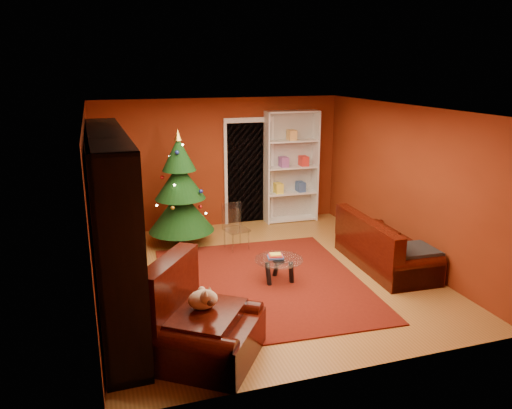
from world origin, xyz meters
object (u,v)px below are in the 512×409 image
object	(u,v)px
gift_box_red	(164,230)
dog	(203,300)
gift_box_green	(175,231)
acrylic_chair	(236,230)
media_unit	(112,229)
christmas_tree	(180,190)
white_bookshelf	(291,167)
armchair	(206,321)
coffee_table	(279,270)
rug	(262,282)
sofa	(386,242)

from	to	relation	value
gift_box_red	dog	bearing A→B (deg)	-91.89
gift_box_green	acrylic_chair	xyz separation A→B (m)	(0.95, -1.02, 0.25)
media_unit	gift_box_red	xyz separation A→B (m)	(1.04, 3.15, -1.13)
dog	christmas_tree	bearing A→B (deg)	29.26
white_bookshelf	armchair	size ratio (longest dim) A/B	2.00
armchair	gift_box_green	bearing A→B (deg)	31.04
christmas_tree	gift_box_red	distance (m)	1.14
dog	coffee_table	distance (m)	2.26
christmas_tree	armchair	xyz separation A→B (m)	(-0.38, -3.84, -0.57)
coffee_table	acrylic_chair	world-z (taller)	acrylic_chair
christmas_tree	rug	bearing A→B (deg)	-67.85
rug	sofa	size ratio (longest dim) A/B	1.75
christmas_tree	white_bookshelf	distance (m)	2.58
gift_box_green	armchair	bearing A→B (deg)	-94.15
christmas_tree	armchair	size ratio (longest dim) A/B	1.80
christmas_tree	gift_box_red	world-z (taller)	christmas_tree
gift_box_red	white_bookshelf	size ratio (longest dim) A/B	0.08
coffee_table	media_unit	bearing A→B (deg)	-170.53
rug	acrylic_chair	xyz separation A→B (m)	(0.02, 1.49, 0.37)
white_bookshelf	coffee_table	bearing A→B (deg)	-113.04
rug	sofa	xyz separation A→B (m)	(2.15, 0.01, 0.42)
gift_box_red	dog	xyz separation A→B (m)	(-0.14, -4.36, 0.59)
christmas_tree	coffee_table	distance (m)	2.57
armchair	sofa	bearing A→B (deg)	-27.67
white_bookshelf	acrylic_chair	world-z (taller)	white_bookshelf
sofa	coffee_table	bearing A→B (deg)	94.06
dog	white_bookshelf	bearing A→B (deg)	2.92
coffee_table	gift_box_green	bearing A→B (deg)	114.88
gift_box_red	coffee_table	bearing A→B (deg)	-63.64
armchair	coffee_table	size ratio (longest dim) A/B	1.61
gift_box_red	coffee_table	world-z (taller)	coffee_table
gift_box_green	armchair	xyz separation A→B (m)	(-0.31, -4.24, 0.33)
christmas_tree	sofa	xyz separation A→B (m)	(3.01, -2.10, -0.61)
acrylic_chair	christmas_tree	bearing A→B (deg)	132.58
gift_box_green	sofa	distance (m)	3.98
media_unit	armchair	distance (m)	1.74
rug	christmas_tree	xyz separation A→B (m)	(-0.86, 2.11, 1.03)
rug	white_bookshelf	world-z (taller)	white_bookshelf
rug	gift_box_green	xyz separation A→B (m)	(-0.93, 2.51, 0.12)
rug	christmas_tree	distance (m)	2.50
gift_box_green	coffee_table	bearing A→B (deg)	-65.12
armchair	acrylic_chair	bearing A→B (deg)	13.84
gift_box_green	gift_box_red	bearing A→B (deg)	132.67
armchair	coffee_table	xyz separation A→B (m)	(1.50, 1.68, -0.27)
rug	acrylic_chair	distance (m)	1.54
armchair	white_bookshelf	bearing A→B (deg)	3.43
media_unit	sofa	xyz separation A→B (m)	(4.29, 0.46, -0.80)
christmas_tree	gift_box_red	xyz separation A→B (m)	(-0.25, 0.59, -0.94)
acrylic_chair	gift_box_green	bearing A→B (deg)	120.57
gift_box_green	sofa	bearing A→B (deg)	-39.10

